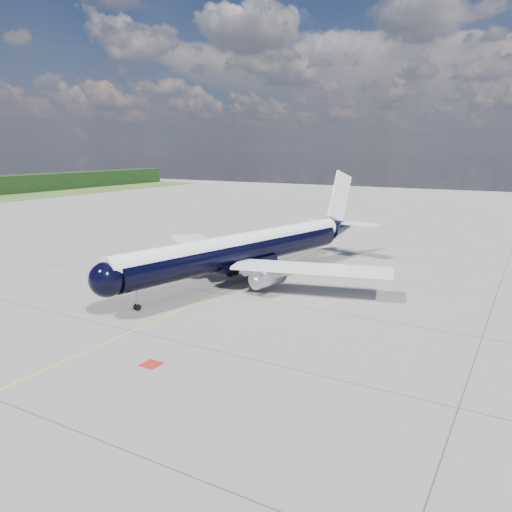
# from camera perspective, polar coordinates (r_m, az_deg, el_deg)

# --- Properties ---
(ground) EXTENTS (320.00, 320.00, 0.00)m
(ground) POSITION_cam_1_polar(r_m,az_deg,el_deg) (78.73, 3.78, -0.67)
(ground) COLOR gray
(ground) RESTS_ON ground
(taxiway_centerline) EXTENTS (0.16, 160.00, 0.01)m
(taxiway_centerline) POSITION_cam_1_polar(r_m,az_deg,el_deg) (74.38, 2.09, -1.42)
(taxiway_centerline) COLOR yellow
(taxiway_centerline) RESTS_ON ground
(red_marking) EXTENTS (1.60, 1.60, 0.01)m
(red_marking) POSITION_cam_1_polar(r_m,az_deg,el_deg) (43.14, -11.88, -12.02)
(red_marking) COLOR maroon
(red_marking) RESTS_ON ground
(main_airliner) EXTENTS (39.11, 48.32, 14.12)m
(main_airliner) POSITION_cam_1_polar(r_m,az_deg,el_deg) (66.97, -0.87, 0.90)
(main_airliner) COLOR black
(main_airliner) RESTS_ON ground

